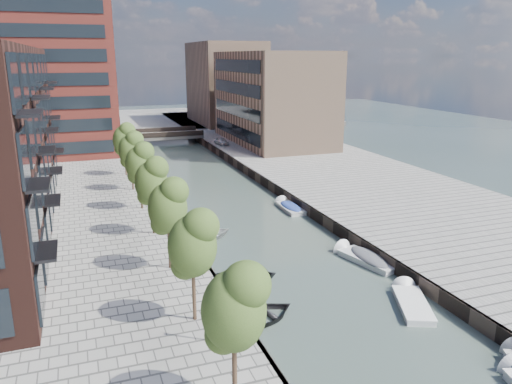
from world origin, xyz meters
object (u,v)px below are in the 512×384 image
sloop_2 (189,233)px  sloop_1 (240,283)px  tree_1 (192,242)px  tree_5 (131,148)px  sloop_0 (259,320)px  motorboat_2 (410,302)px  tree_6 (124,138)px  sloop_4 (183,221)px  tree_4 (139,162)px  motorboat_4 (364,258)px  tree_3 (151,179)px  car (221,141)px  motorboat_3 (289,207)px  tree_0 (234,305)px  bridge (162,135)px  tree_2 (167,204)px  sloop_3 (205,239)px

sloop_2 → sloop_1: bearing=168.0°
tree_1 → sloop_1: tree_1 is taller
tree_5 → sloop_1: size_ratio=1.19×
sloop_0 → motorboat_2: 9.35m
tree_6 → sloop_4: size_ratio=1.28×
tree_4 → motorboat_4: bearing=-48.0°
tree_3 → car: 40.24m
tree_6 → motorboat_3: 21.57m
tree_6 → sloop_0: (3.70, -34.64, -5.31)m
tree_0 → motorboat_2: bearing=25.5°
tree_0 → tree_5: bearing=90.0°
tree_5 → car: 28.04m
bridge → sloop_2: bridge is taller
bridge → sloop_1: 55.90m
tree_3 → tree_6: (0.00, 21.00, 0.00)m
sloop_2 → tree_1: bearing=150.9°
tree_2 → motorboat_4: 14.75m
tree_4 → sloop_1: 17.11m
bridge → tree_6: (-8.50, -26.00, 3.92)m
tree_3 → motorboat_2: tree_3 is taller
sloop_0 → sloop_3: sloop_3 is taller
tree_0 → tree_6: bearing=90.0°
bridge → tree_6: tree_6 is taller
tree_3 → tree_6: same height
sloop_2 → car: size_ratio=1.53×
tree_2 → tree_3: size_ratio=1.00×
sloop_3 → motorboat_4: bearing=-148.1°
motorboat_3 → sloop_3: bearing=-151.7°
tree_1 → sloop_1: bearing=51.5°
tree_5 → motorboat_2: size_ratio=1.20×
tree_2 → car: size_ratio=1.76×
tree_1 → sloop_2: size_ratio=1.15×
motorboat_2 → motorboat_3: (0.74, 19.96, 0.09)m
car → sloop_4: bearing=-120.8°
motorboat_2 → bridge: bearing=94.1°
sloop_1 → tree_4: bearing=19.2°
tree_3 → car: tree_3 is taller
tree_5 → motorboat_4: tree_5 is taller
bridge → tree_6: size_ratio=2.18×
tree_3 → sloop_1: 11.03m
sloop_2 → tree_5: bearing=-3.8°
motorboat_3 → tree_1: bearing=-125.6°
bridge → tree_4: (-8.50, -40.00, 3.92)m
tree_1 → car: tree_1 is taller
tree_1 → sloop_4: size_ratio=1.28×
sloop_3 → sloop_1: bearing=163.3°
motorboat_3 → motorboat_4: motorboat_4 is taller
sloop_1 → tree_1: bearing=145.8°
tree_3 → tree_5: same height
tree_0 → tree_5: (0.00, 35.00, 0.00)m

